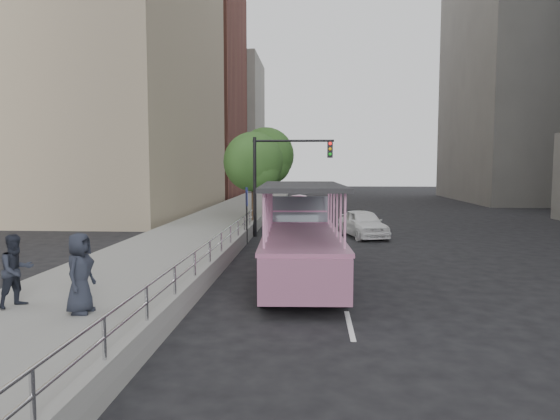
% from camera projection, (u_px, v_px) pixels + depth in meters
% --- Properties ---
extents(ground, '(160.00, 160.00, 0.00)m').
position_uv_depth(ground, '(308.00, 301.00, 13.64)').
color(ground, black).
extents(sidewalk, '(5.50, 80.00, 0.30)m').
position_uv_depth(sidewalk, '(190.00, 240.00, 23.94)').
color(sidewalk, gray).
rests_on(sidewalk, ground).
extents(kerb_wall, '(0.24, 30.00, 0.36)m').
position_uv_depth(kerb_wall, '(210.00, 268.00, 15.79)').
color(kerb_wall, '#969692').
rests_on(kerb_wall, sidewalk).
extents(guardrail, '(0.07, 22.00, 0.71)m').
position_uv_depth(guardrail, '(210.00, 247.00, 15.73)').
color(guardrail, silver).
rests_on(guardrail, kerb_wall).
extents(duck_boat, '(2.72, 9.55, 3.14)m').
position_uv_depth(duck_boat, '(301.00, 242.00, 16.64)').
color(duck_boat, black).
rests_on(duck_boat, ground).
extents(car, '(2.69, 4.51, 1.44)m').
position_uv_depth(car, '(363.00, 223.00, 26.02)').
color(car, white).
rests_on(car, ground).
extents(pedestrian_mid, '(0.98, 1.07, 1.76)m').
position_uv_depth(pedestrian_mid, '(16.00, 270.00, 12.02)').
color(pedestrian_mid, '#20242F').
rests_on(pedestrian_mid, sidewalk).
extents(pedestrian_far, '(0.64, 0.95, 1.87)m').
position_uv_depth(pedestrian_far, '(80.00, 273.00, 11.47)').
color(pedestrian_far, '#20242F').
rests_on(pedestrian_far, sidewalk).
extents(parking_sign, '(0.18, 0.59, 2.70)m').
position_uv_depth(parking_sign, '(247.00, 208.00, 23.62)').
color(parking_sign, black).
rests_on(parking_sign, ground).
extents(traffic_signal, '(4.20, 0.32, 5.20)m').
position_uv_depth(traffic_signal, '(278.00, 170.00, 25.87)').
color(traffic_signal, black).
rests_on(traffic_signal, ground).
extents(street_tree_near, '(3.52, 3.52, 5.72)m').
position_uv_depth(street_tree_near, '(255.00, 164.00, 29.35)').
color(street_tree_near, '#3C261B').
rests_on(street_tree_near, ground).
extents(street_tree_far, '(3.97, 3.97, 6.45)m').
position_uv_depth(street_tree_far, '(267.00, 158.00, 35.26)').
color(street_tree_far, '#3C261B').
rests_on(street_tree_far, ground).
extents(midrise_brick, '(18.00, 16.00, 26.00)m').
position_uv_depth(midrise_brick, '(166.00, 91.00, 61.39)').
color(midrise_brick, brown).
rests_on(midrise_brick, ground).
extents(midrise_stone_a, '(20.00, 20.00, 32.00)m').
position_uv_depth(midrise_stone_a, '(560.00, 49.00, 52.29)').
color(midrise_stone_a, gray).
rests_on(midrise_stone_a, ground).
extents(midrise_stone_b, '(16.00, 14.00, 20.00)m').
position_uv_depth(midrise_stone_b, '(209.00, 126.00, 77.43)').
color(midrise_stone_b, gray).
rests_on(midrise_stone_b, ground).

